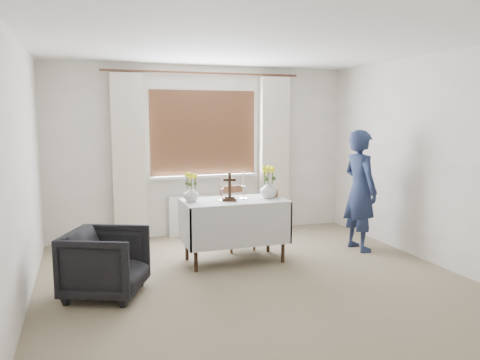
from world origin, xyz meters
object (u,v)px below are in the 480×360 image
(flower_vase_left, at_px, (191,194))
(flower_vase_right, at_px, (268,190))
(altar_table, at_px, (234,231))
(armchair, at_px, (106,263))
(wooden_chair, at_px, (238,218))
(person, at_px, (360,190))
(wooden_cross, at_px, (230,187))

(flower_vase_left, bearing_deg, flower_vase_right, -4.28)
(altar_table, bearing_deg, armchair, -157.19)
(wooden_chair, relative_size, armchair, 1.15)
(altar_table, height_order, person, person)
(flower_vase_left, relative_size, flower_vase_right, 0.86)
(armchair, distance_m, flower_vase_right, 2.15)
(wooden_chair, distance_m, armchair, 2.10)
(altar_table, distance_m, flower_vase_left, 0.70)
(altar_table, xyz_separation_m, wooden_cross, (-0.07, -0.04, 0.55))
(person, bearing_deg, armchair, 96.34)
(wooden_cross, relative_size, flower_vase_right, 1.60)
(wooden_chair, relative_size, flower_vase_left, 4.59)
(wooden_cross, bearing_deg, flower_vase_right, 25.95)
(person, relative_size, flower_vase_right, 7.50)
(flower_vase_left, height_order, flower_vase_right, flower_vase_right)
(person, bearing_deg, flower_vase_left, 83.31)
(person, xyz_separation_m, flower_vase_left, (-2.25, 0.09, 0.06))
(flower_vase_left, bearing_deg, altar_table, -6.78)
(person, bearing_deg, wooden_cross, 85.99)
(wooden_chair, height_order, flower_vase_left, flower_vase_left)
(person, bearing_deg, altar_table, 84.64)
(armchair, bearing_deg, wooden_cross, -43.95)
(person, xyz_separation_m, flower_vase_right, (-1.29, 0.02, 0.07))
(flower_vase_left, bearing_deg, wooden_cross, -12.97)
(wooden_chair, height_order, person, person)
(armchair, distance_m, wooden_cross, 1.70)
(armchair, relative_size, wooden_cross, 2.15)
(wooden_chair, height_order, armchair, wooden_chair)
(person, distance_m, wooden_cross, 1.81)
(armchair, bearing_deg, person, -55.70)
(armchair, bearing_deg, wooden_chair, -32.96)
(wooden_cross, relative_size, flower_vase_left, 1.84)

